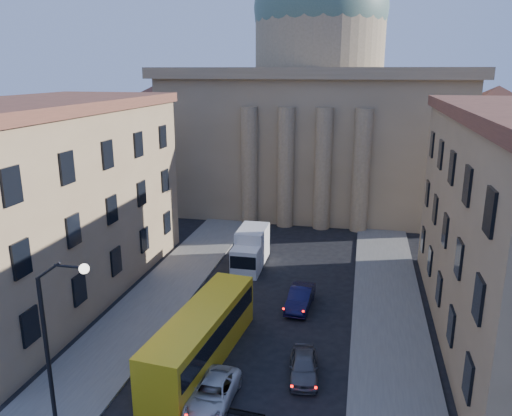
{
  "coord_description": "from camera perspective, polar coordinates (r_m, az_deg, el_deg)",
  "views": [
    {
      "loc": [
        6.09,
        -9.67,
        16.74
      ],
      "look_at": [
        -0.06,
        18.75,
        8.66
      ],
      "focal_mm": 35.0,
      "sensor_mm": 36.0,
      "label": 1
    }
  ],
  "objects": [
    {
      "name": "car_right_distant",
      "position": [
        36.95,
        5.09,
        -10.2
      ],
      "size": [
        1.83,
        4.59,
        1.48
      ],
      "primitive_type": "imported",
      "rotation": [
        0.0,
        0.0,
        -0.06
      ],
      "color": "black",
      "rests_on": "ground"
    },
    {
      "name": "church",
      "position": [
        65.61,
        6.99,
        11.16
      ],
      "size": [
        68.02,
        28.76,
        36.6
      ],
      "color": "#7B684B",
      "rests_on": "ground"
    },
    {
      "name": "street_lamp",
      "position": [
        24.78,
        -21.96,
        -13.24
      ],
      "size": [
        2.62,
        0.44,
        8.83
      ],
      "color": "black",
      "rests_on": "ground"
    },
    {
      "name": "box_truck",
      "position": [
        43.79,
        -0.62,
        -4.78
      ],
      "size": [
        2.42,
        5.97,
        3.26
      ],
      "rotation": [
        0.0,
        0.0,
        0.01
      ],
      "color": "silver",
      "rests_on": "ground"
    },
    {
      "name": "city_bus",
      "position": [
        30.45,
        -6.2,
        -14.13
      ],
      "size": [
        3.7,
        11.54,
        3.2
      ],
      "rotation": [
        0.0,
        0.0,
        -0.1
      ],
      "color": "gold",
      "rests_on": "ground"
    },
    {
      "name": "sidewalk_right",
      "position": [
        32.39,
        15.3,
        -16.05
      ],
      "size": [
        5.0,
        60.0,
        0.15
      ],
      "primitive_type": "cube",
      "color": "#595652",
      "rests_on": "ground"
    },
    {
      "name": "sidewalk_left",
      "position": [
        35.44,
        -14.08,
        -13.03
      ],
      "size": [
        5.0,
        60.0,
        0.15
      ],
      "primitive_type": "cube",
      "color": "#595652",
      "rests_on": "ground"
    },
    {
      "name": "car_right_far",
      "position": [
        29.54,
        5.47,
        -17.51
      ],
      "size": [
        2.05,
        4.11,
        1.34
      ],
      "primitive_type": "imported",
      "rotation": [
        0.0,
        0.0,
        0.12
      ],
      "color": "#4B4B50",
      "rests_on": "ground"
    },
    {
      "name": "building_left",
      "position": [
        40.29,
        -23.19,
        0.88
      ],
      "size": [
        11.6,
        26.6,
        14.7
      ],
      "color": "#9C805C",
      "rests_on": "ground"
    },
    {
      "name": "car_left_mid",
      "position": [
        27.52,
        -4.98,
        -20.35
      ],
      "size": [
        2.2,
        4.63,
        1.28
      ],
      "primitive_type": "imported",
      "rotation": [
        0.0,
        0.0,
        -0.02
      ],
      "color": "silver",
      "rests_on": "ground"
    }
  ]
}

